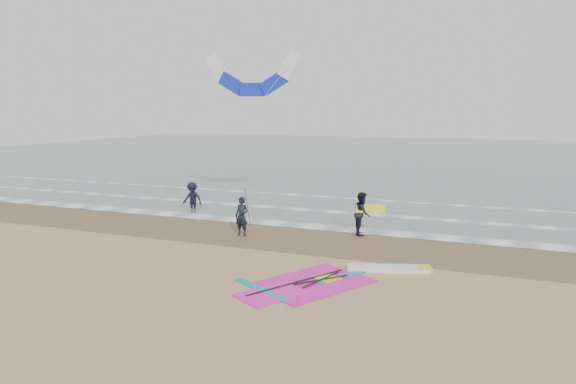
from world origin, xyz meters
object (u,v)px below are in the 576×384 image
at_px(person_standing, 242,216).
at_px(person_wading, 192,193).
at_px(person_walking, 362,213).
at_px(windsurf_rig, 335,279).
at_px(surf_kite, 252,78).

relative_size(person_standing, person_wading, 0.94).
height_order(person_standing, person_wading, person_wading).
bearing_deg(person_walking, windsurf_rig, 171.31).
height_order(person_wading, surf_kite, surf_kite).
xyz_separation_m(windsurf_rig, person_standing, (-5.58, 4.31, 0.85)).
height_order(windsurf_rig, person_walking, person_walking).
bearing_deg(person_standing, surf_kite, 118.62).
relative_size(person_wading, surf_kite, 0.25).
distance_m(person_walking, person_wading, 10.67).
bearing_deg(person_wading, person_standing, -39.99).
bearing_deg(person_standing, person_wading, 146.95).
relative_size(person_standing, person_walking, 0.91).
xyz_separation_m(person_wading, surf_kite, (2.64, 2.56, 6.46)).
xyz_separation_m(person_standing, person_wading, (-5.43, 4.63, 0.05)).
xyz_separation_m(person_walking, surf_kite, (-7.75, 4.99, 6.43)).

